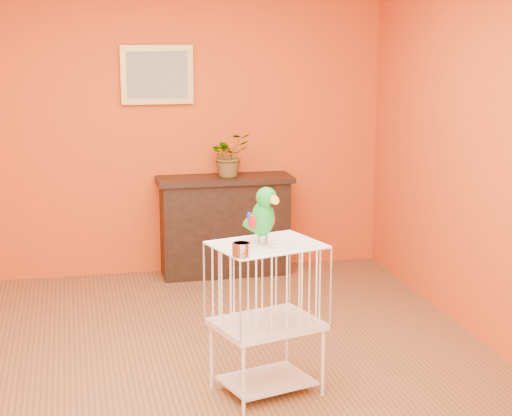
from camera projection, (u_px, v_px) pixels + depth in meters
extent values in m
plane|color=brown|center=(199.00, 366.00, 5.54)|extent=(4.50, 4.50, 0.00)
plane|color=#C64212|center=(158.00, 127.00, 7.42)|extent=(4.00, 0.00, 4.00)
plane|color=#C64212|center=(287.00, 266.00, 3.12)|extent=(4.00, 0.00, 4.00)
plane|color=#C64212|center=(493.00, 158.00, 5.69)|extent=(0.00, 4.50, 4.50)
cube|color=black|center=(225.00, 228.00, 7.53)|extent=(1.11, 0.37, 0.83)
cube|color=black|center=(225.00, 179.00, 7.44)|extent=(1.18, 0.42, 0.05)
cube|color=black|center=(228.00, 232.00, 7.37)|extent=(0.77, 0.02, 0.41)
cube|color=#512B17|center=(200.00, 241.00, 7.45)|extent=(0.05, 0.17, 0.26)
cube|color=#3E4E27|center=(208.00, 240.00, 7.47)|extent=(0.05, 0.17, 0.26)
cube|color=#512B17|center=(218.00, 240.00, 7.49)|extent=(0.05, 0.17, 0.26)
cube|color=#3E4E27|center=(228.00, 239.00, 7.51)|extent=(0.05, 0.17, 0.26)
cube|color=#512B17|center=(238.00, 239.00, 7.52)|extent=(0.05, 0.17, 0.26)
imported|color=#26722D|center=(229.00, 160.00, 7.41)|extent=(0.46, 0.48, 0.30)
cube|color=#AE923E|center=(157.00, 75.00, 7.30)|extent=(0.62, 0.03, 0.50)
cube|color=gray|center=(157.00, 75.00, 7.29)|extent=(0.52, 0.01, 0.40)
cube|color=silver|center=(266.00, 380.00, 5.14)|extent=(0.60, 0.52, 0.02)
cube|color=silver|center=(267.00, 324.00, 5.06)|extent=(0.70, 0.61, 0.04)
cube|color=silver|center=(267.00, 245.00, 4.96)|extent=(0.70, 0.61, 0.01)
cylinder|color=silver|center=(243.00, 381.00, 4.80)|extent=(0.02, 0.02, 0.41)
cylinder|color=silver|center=(323.00, 363.00, 5.06)|extent=(0.02, 0.02, 0.41)
cylinder|color=silver|center=(211.00, 356.00, 5.16)|extent=(0.02, 0.02, 0.41)
cylinder|color=silver|center=(287.00, 341.00, 5.41)|extent=(0.02, 0.02, 0.41)
cylinder|color=silver|center=(241.00, 249.00, 4.69)|extent=(0.10, 0.10, 0.07)
cylinder|color=#59544C|center=(259.00, 241.00, 4.95)|extent=(0.02, 0.02, 0.05)
cylinder|color=#59544C|center=(266.00, 239.00, 4.98)|extent=(0.02, 0.02, 0.05)
ellipsoid|color=#13972D|center=(263.00, 219.00, 4.94)|extent=(0.19, 0.22, 0.25)
ellipsoid|color=#13972D|center=(266.00, 198.00, 4.88)|extent=(0.16, 0.16, 0.12)
cone|color=orange|center=(272.00, 201.00, 4.83)|extent=(0.08, 0.09, 0.08)
cone|color=black|center=(271.00, 205.00, 4.85)|extent=(0.04, 0.04, 0.03)
sphere|color=black|center=(263.00, 197.00, 4.84)|extent=(0.02, 0.02, 0.02)
sphere|color=black|center=(275.00, 195.00, 4.88)|extent=(0.02, 0.02, 0.02)
ellipsoid|color=#A50C0C|center=(252.00, 222.00, 4.91)|extent=(0.05, 0.08, 0.08)
ellipsoid|color=navy|center=(271.00, 219.00, 4.98)|extent=(0.05, 0.08, 0.08)
cone|color=#13972D|center=(255.00, 230.00, 5.02)|extent=(0.13, 0.19, 0.13)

